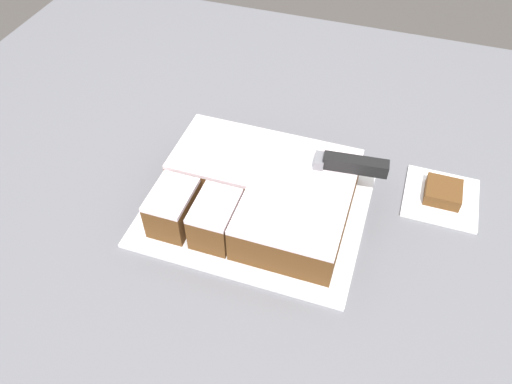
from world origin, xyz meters
The scene contains 7 objects.
ground_plane centered at (0.00, 0.00, 0.00)m, with size 8.00×8.00×0.00m, color #4C4742.
countertop centered at (0.00, 0.00, 0.48)m, with size 1.40×1.10×0.96m.
cake_board centered at (0.04, -0.10, 0.96)m, with size 0.35×0.29×0.01m.
cake centered at (0.04, -0.10, 1.00)m, with size 0.30×0.23×0.07m.
knife centered at (0.14, -0.04, 1.04)m, with size 0.29×0.05×0.02m.
paper_napkin centered at (0.33, 0.02, 0.96)m, with size 0.12×0.12×0.01m.
brownie centered at (0.33, 0.02, 0.98)m, with size 0.06×0.06×0.02m.
Camera 1 is at (0.21, -0.61, 1.58)m, focal length 35.00 mm.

